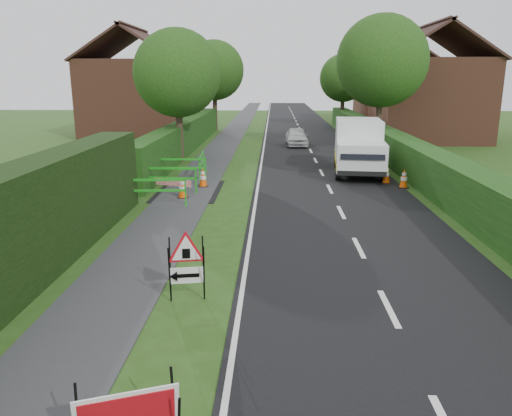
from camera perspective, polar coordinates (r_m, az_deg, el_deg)
name	(u,v)px	position (r m, az deg, el deg)	size (l,w,h in m)	color
ground	(256,333)	(8.90, 0.00, -14.08)	(120.00, 120.00, 0.00)	#264513
road_surface	(300,129)	(43.06, 5.05, 8.95)	(6.00, 90.00, 0.02)	black
footpath	(235,129)	(43.13, -2.36, 9.00)	(2.00, 90.00, 0.02)	#2D2D30
hedge_west_far	(186,151)	(30.56, -7.98, 6.51)	(1.00, 24.00, 1.80)	#14380F
hedge_east	(403,170)	(24.96, 16.49, 4.22)	(1.20, 50.00, 1.50)	#14380F
house_west	(137,96)	(39.19, -13.48, 12.29)	(7.50, 7.40, 7.88)	brown
house_east_a	(429,98)	(37.39, 19.12, 11.80)	(7.50, 7.40, 7.88)	brown
house_east_b	(396,92)	(51.17, 15.67, 12.63)	(7.50, 7.40, 7.88)	brown
tree_nw	(177,73)	(26.25, -8.98, 14.97)	(4.40, 4.40, 6.70)	#2D2116
tree_ne	(382,61)	(30.43, 14.20, 15.96)	(5.20, 5.20, 7.79)	#2D2116
tree_fw	(214,70)	(42.08, -4.79, 15.40)	(4.80, 4.80, 7.24)	#2D2116
tree_fe	(344,78)	(46.20, 9.97, 14.42)	(4.20, 4.20, 6.33)	#2D2116
triangle_sign	(184,261)	(9.79, -8.19, -6.02)	(0.96, 0.96, 1.21)	black
works_van	(359,146)	(23.43, 11.65, 7.00)	(2.57, 5.41, 2.38)	silver
traffic_cone_0	(404,178)	(20.73, 16.55, 3.28)	(0.38, 0.38, 0.79)	black
traffic_cone_1	(386,174)	(21.44, 14.68, 3.77)	(0.38, 0.38, 0.79)	black
traffic_cone_2	(370,164)	(23.72, 12.95, 4.89)	(0.38, 0.38, 0.79)	black
traffic_cone_3	(183,188)	(18.36, -8.39, 2.31)	(0.38, 0.38, 0.79)	black
traffic_cone_4	(203,177)	(20.20, -6.08, 3.51)	(0.38, 0.38, 0.79)	black
ped_barrier_0	(156,188)	(17.31, -11.38, 2.23)	(2.08, 0.50, 1.00)	#1C9B1C
ped_barrier_1	(170,176)	(19.39, -9.78, 3.63)	(2.08, 0.52, 1.00)	#1C9B1C
ped_barrier_2	(182,166)	(21.51, -8.45, 4.77)	(2.06, 0.37, 1.00)	#1C9B1C
ped_barrier_3	(202,162)	(22.45, -6.25, 5.25)	(0.45, 2.07, 1.00)	#1C9B1C
redwhite_plank	(174,194)	(19.13, -9.40, 1.57)	(1.50, 0.04, 0.25)	red
hatchback_car	(297,137)	(32.56, 4.65, 8.13)	(1.37, 3.40, 1.16)	silver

